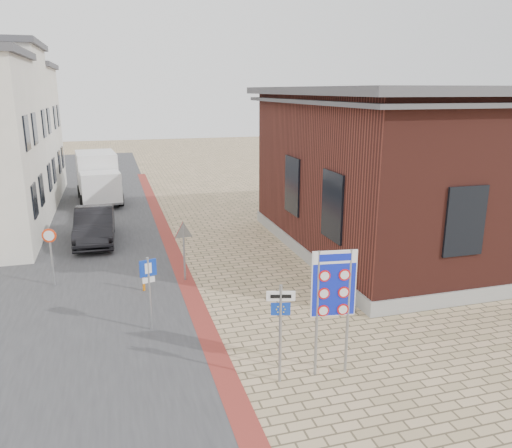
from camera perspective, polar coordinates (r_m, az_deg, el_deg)
ground at (r=13.87m, az=3.88°, el=-13.77°), size 120.00×120.00×0.00m
road_strip at (r=27.24m, az=-18.31°, el=0.14°), size 7.00×60.00×0.02m
curb_strip at (r=22.51m, az=-9.73°, el=-2.36°), size 0.60×40.00×0.02m
brick_building at (r=22.88m, az=19.50°, el=6.20°), size 13.00×13.00×6.80m
bike_rack at (r=16.54m, az=9.99°, el=-8.01°), size 0.08×1.80×0.60m
sedan at (r=23.63m, az=-17.94°, el=-0.13°), size 1.75×4.75×1.55m
box_truck at (r=32.13m, az=-17.61°, el=5.15°), size 2.78×5.80×2.94m
border_sign at (r=11.82m, az=8.87°, el=-7.01°), size 1.07×0.19×3.15m
essen_sign at (r=11.63m, az=2.82°, el=-10.76°), size 0.65×0.21×2.45m
parking_sign at (r=14.38m, az=-12.16°, el=-6.50°), size 0.48×0.17×2.20m
yield_sign at (r=17.85m, az=-8.28°, el=-1.54°), size 0.76×0.19×2.15m
speed_sign at (r=18.68m, az=-22.41°, el=-2.59°), size 0.49×0.13×2.09m
bollard at (r=17.53m, az=-12.74°, el=-5.99°), size 0.10×0.10×0.98m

